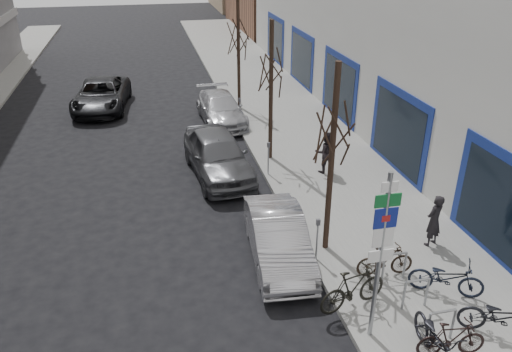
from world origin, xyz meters
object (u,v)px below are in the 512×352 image
meter_front (317,235)px  bike_mid_inner (353,288)px  bike_mid_curb (447,275)px  bike_far_inner (385,260)px  tree_near (335,116)px  bike_near_left (436,338)px  parked_car_mid (218,155)px  bike_rack (416,290)px  meter_back (240,109)px  parked_car_front (278,238)px  highway_sign_pole (381,249)px  tree_mid (271,59)px  bike_near_right (452,339)px  lane_car (102,95)px  pedestrian_near (434,221)px  parked_car_back (221,109)px  meter_mid (268,155)px  tree_far (238,28)px  bike_far_curb (503,314)px  pedestrian_far (325,152)px

meter_front → bike_mid_inner: bearing=-84.6°
bike_mid_curb → bike_far_inner: size_ratio=1.17×
tree_near → bike_mid_curb: tree_near is taller
tree_near → bike_near_left: size_ratio=2.85×
bike_far_inner → parked_car_mid: (-3.28, 7.24, 0.22)m
bike_rack → meter_back: (-1.65, 13.40, 0.26)m
parked_car_front → bike_near_left: bearing=-59.0°
highway_sign_pole → tree_mid: (0.20, 10.01, 1.65)m
bike_near_right → tree_near: bearing=22.1°
meter_back → lane_car: size_ratio=0.24×
tree_near → pedestrian_near: bearing=-10.1°
bike_near_left → bike_mid_inner: (-1.03, 1.91, -0.03)m
tree_near → parked_car_front: tree_near is taller
parked_car_front → parked_car_back: bearing=93.3°
highway_sign_pole → meter_mid: highway_sign_pole is taller
bike_mid_inner → lane_car: bearing=7.1°
tree_far → meter_front: 13.88m
bike_near_left → parked_car_front: (-2.20, 4.41, -0.05)m
bike_far_curb → pedestrian_far: bearing=35.0°
highway_sign_pole → parked_car_mid: 9.54m
bike_near_right → bike_rack: bearing=6.3°
pedestrian_far → meter_mid: bearing=-4.6°
bike_rack → bike_mid_inner: bearing=166.8°
meter_mid → lane_car: (-6.43, 9.77, -0.17)m
bike_near_left → bike_near_right: size_ratio=1.27×
tree_mid → pedestrian_far: size_ratio=3.40×
tree_mid → meter_mid: tree_mid is taller
tree_mid → meter_front: tree_mid is taller
bike_near_right → bike_mid_curb: bearing=-21.5°
meter_front → pedestrian_far: pedestrian_far is taller
pedestrian_far → tree_mid: bearing=-44.4°
bike_rack → bike_far_curb: size_ratio=1.21×
parked_car_mid → tree_far: bearing=67.5°
bike_near_right → bike_far_inner: 2.89m
bike_far_inner → highway_sign_pole: bearing=152.3°
parked_car_back → pedestrian_near: bearing=-73.0°
tree_mid → pedestrian_near: (3.01, -7.04, -3.16)m
bike_near_left → bike_mid_inner: bike_near_left is taller
bike_rack → pedestrian_near: bearing=52.5°
meter_front → pedestrian_near: 3.46m
tree_near → parked_car_mid: size_ratio=1.13×
bike_mid_curb → lane_car: bearing=56.7°
bike_rack → tree_mid: tree_mid is taller
bike_mid_inner → lane_car: lane_car is taller
tree_far → bike_mid_curb: bearing=-81.9°
bike_near_left → parked_car_mid: size_ratio=0.40×
tree_near → parked_car_front: bearing=-177.6°
pedestrian_far → parked_car_back: bearing=-64.4°
tree_far → lane_car: size_ratio=1.03×
meter_mid → pedestrian_near: size_ratio=0.80×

